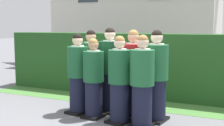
# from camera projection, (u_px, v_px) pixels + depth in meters

# --- Properties ---
(ground_plane) EXTENTS (60.00, 60.00, 0.00)m
(ground_plane) POSITION_uv_depth(u_px,v_px,m) (107.00, 119.00, 5.72)
(ground_plane) COLOR slate
(student_front_row_0) EXTENTS (0.45, 0.54, 1.61)m
(student_front_row_0) POSITION_uv_depth(u_px,v_px,m) (78.00, 76.00, 6.07)
(student_front_row_0) COLOR black
(student_front_row_0) RESTS_ON ground
(student_front_row_1) EXTENTS (0.40, 0.47, 1.52)m
(student_front_row_1) POSITION_uv_depth(u_px,v_px,m) (94.00, 80.00, 5.78)
(student_front_row_1) COLOR black
(student_front_row_1) RESTS_ON ground
(student_front_row_2) EXTENTS (0.46, 0.54, 1.58)m
(student_front_row_2) POSITION_uv_depth(u_px,v_px,m) (120.00, 82.00, 5.46)
(student_front_row_2) COLOR black
(student_front_row_2) RESTS_ON ground
(student_front_row_3) EXTENTS (0.42, 0.50, 1.61)m
(student_front_row_3) POSITION_uv_depth(u_px,v_px,m) (142.00, 84.00, 5.22)
(student_front_row_3) COLOR black
(student_front_row_3) RESTS_ON ground
(student_rear_row_0) EXTENTS (0.47, 0.54, 1.67)m
(student_rear_row_0) POSITION_uv_depth(u_px,v_px,m) (91.00, 71.00, 6.41)
(student_rear_row_0) COLOR black
(student_rear_row_0) RESTS_ON ground
(student_rear_row_1) EXTENTS (0.49, 0.57, 1.73)m
(student_rear_row_1) POSITION_uv_depth(u_px,v_px,m) (110.00, 72.00, 6.17)
(student_rear_row_1) COLOR black
(student_rear_row_1) RESTS_ON ground
(student_in_red_blazer) EXTENTS (0.44, 0.55, 1.69)m
(student_in_red_blazer) POSITION_uv_depth(u_px,v_px,m) (133.00, 76.00, 5.82)
(student_in_red_blazer) COLOR black
(student_in_red_blazer) RESTS_ON ground
(student_rear_row_3) EXTENTS (0.45, 0.53, 1.69)m
(student_rear_row_3) POSITION_uv_depth(u_px,v_px,m) (156.00, 78.00, 5.56)
(student_rear_row_3) COLOR black
(student_rear_row_3) RESTS_ON ground
(hedge) EXTENTS (7.76, 0.70, 1.57)m
(hedge) POSITION_uv_depth(u_px,v_px,m) (145.00, 65.00, 7.55)
(hedge) COLOR #214C1E
(hedge) RESTS_ON ground
(lawn_strip) EXTENTS (7.76, 0.90, 0.01)m
(lawn_strip) POSITION_uv_depth(u_px,v_px,m) (133.00, 103.00, 6.93)
(lawn_strip) COLOR #477A38
(lawn_strip) RESTS_ON ground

